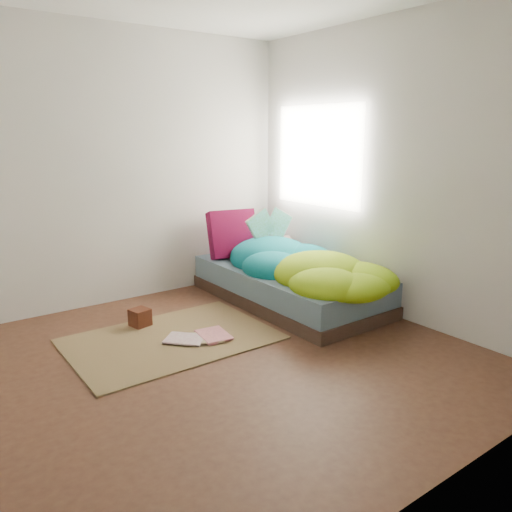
{
  "coord_description": "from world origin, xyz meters",
  "views": [
    {
      "loc": [
        -1.82,
        -2.88,
        1.63
      ],
      "look_at": [
        0.85,
        0.75,
        0.51
      ],
      "focal_mm": 35.0,
      "sensor_mm": 36.0,
      "label": 1
    }
  ],
  "objects_px": {
    "bed": "(288,285)",
    "wooden_box": "(140,317)",
    "floor_book_a": "(180,345)",
    "open_book": "(270,215)",
    "floor_book_b": "(201,338)",
    "pillow_magenta": "(233,234)"
  },
  "relations": [
    {
      "from": "wooden_box",
      "to": "bed",
      "type": "bearing_deg",
      "value": -9.41
    },
    {
      "from": "open_book",
      "to": "floor_book_b",
      "type": "height_order",
      "value": "open_book"
    },
    {
      "from": "bed",
      "to": "wooden_box",
      "type": "xyz_separation_m",
      "value": [
        -1.46,
        0.24,
        -0.08
      ]
    },
    {
      "from": "pillow_magenta",
      "to": "wooden_box",
      "type": "height_order",
      "value": "pillow_magenta"
    },
    {
      "from": "bed",
      "to": "floor_book_a",
      "type": "bearing_deg",
      "value": -165.71
    },
    {
      "from": "wooden_box",
      "to": "floor_book_a",
      "type": "distance_m",
      "value": 0.6
    },
    {
      "from": "wooden_box",
      "to": "floor_book_b",
      "type": "relative_size",
      "value": 0.49
    },
    {
      "from": "wooden_box",
      "to": "floor_book_a",
      "type": "relative_size",
      "value": 0.48
    },
    {
      "from": "pillow_magenta",
      "to": "floor_book_b",
      "type": "bearing_deg",
      "value": -121.61
    },
    {
      "from": "bed",
      "to": "pillow_magenta",
      "type": "xyz_separation_m",
      "value": [
        -0.19,
        0.7,
        0.42
      ]
    },
    {
      "from": "bed",
      "to": "floor_book_a",
      "type": "xyz_separation_m",
      "value": [
        -1.39,
        -0.35,
        -0.14
      ]
    },
    {
      "from": "pillow_magenta",
      "to": "floor_book_b",
      "type": "distance_m",
      "value": 1.55
    },
    {
      "from": "open_book",
      "to": "wooden_box",
      "type": "distance_m",
      "value": 1.68
    },
    {
      "from": "bed",
      "to": "floor_book_b",
      "type": "distance_m",
      "value": 1.25
    },
    {
      "from": "bed",
      "to": "wooden_box",
      "type": "height_order",
      "value": "bed"
    },
    {
      "from": "bed",
      "to": "pillow_magenta",
      "type": "height_order",
      "value": "pillow_magenta"
    },
    {
      "from": "floor_book_a",
      "to": "floor_book_b",
      "type": "xyz_separation_m",
      "value": [
        0.19,
        0.02,
        0.0
      ]
    },
    {
      "from": "pillow_magenta",
      "to": "open_book",
      "type": "xyz_separation_m",
      "value": [
        0.24,
        -0.33,
        0.22
      ]
    },
    {
      "from": "bed",
      "to": "wooden_box",
      "type": "relative_size",
      "value": 13.52
    },
    {
      "from": "bed",
      "to": "floor_book_b",
      "type": "height_order",
      "value": "bed"
    },
    {
      "from": "floor_book_a",
      "to": "open_book",
      "type": "bearing_deg",
      "value": -15.55
    },
    {
      "from": "pillow_magenta",
      "to": "floor_book_a",
      "type": "bearing_deg",
      "value": -126.15
    }
  ]
}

